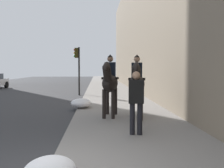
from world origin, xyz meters
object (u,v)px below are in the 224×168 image
at_px(mounted_horse_near, 110,82).
at_px(traffic_light_near_curb, 78,63).
at_px(pedestrian_greeting, 136,98).
at_px(mounted_horse_far, 137,83).

distance_m(mounted_horse_near, traffic_light_near_curb, 9.45).
height_order(mounted_horse_near, pedestrian_greeting, mounted_horse_near).
relative_size(pedestrian_greeting, traffic_light_near_curb, 0.50).
bearing_deg(traffic_light_near_curb, pedestrian_greeting, -168.60).
bearing_deg(mounted_horse_far, pedestrian_greeting, 0.91).
xyz_separation_m(mounted_horse_far, traffic_light_near_curb, (9.58, 2.78, 0.92)).
height_order(mounted_horse_near, mounted_horse_far, mounted_horse_near).
height_order(mounted_horse_far, pedestrian_greeting, mounted_horse_far).
bearing_deg(pedestrian_greeting, mounted_horse_far, -3.49).
xyz_separation_m(mounted_horse_far, pedestrian_greeting, (-2.37, 0.37, -0.29)).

